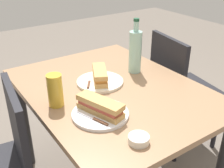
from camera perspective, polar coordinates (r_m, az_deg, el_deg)
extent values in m
cube|color=#997251|center=(1.50, 0.00, -1.19)|extent=(1.12, 0.85, 0.03)
cylinder|color=#262628|center=(1.65, 21.67, -15.71)|extent=(0.06, 0.06, 0.69)
cylinder|color=#262628|center=(2.22, 0.54, -1.76)|extent=(0.06, 0.06, 0.69)
cylinder|color=#262628|center=(1.95, -17.62, -7.54)|extent=(0.06, 0.06, 0.69)
cube|color=black|center=(1.32, -18.83, -8.78)|extent=(0.38, 0.08, 0.40)
cube|color=black|center=(2.09, 14.97, -0.92)|extent=(0.46, 0.46, 0.02)
cube|color=black|center=(1.90, 11.33, 3.58)|extent=(0.38, 0.09, 0.40)
cylinder|color=black|center=(2.21, 20.81, -7.41)|extent=(0.04, 0.04, 0.45)
cylinder|color=black|center=(2.43, 15.03, -3.21)|extent=(0.04, 0.04, 0.45)
cylinder|color=black|center=(2.00, 13.26, -10.19)|extent=(0.04, 0.04, 0.45)
cylinder|color=black|center=(2.24, 7.78, -5.24)|extent=(0.04, 0.04, 0.45)
cylinder|color=white|center=(1.25, -2.43, -6.19)|extent=(0.26, 0.26, 0.01)
cube|color=tan|center=(1.24, -2.44, -5.42)|extent=(0.24, 0.14, 0.02)
cube|color=#B74C3D|center=(1.23, -2.46, -4.58)|extent=(0.22, 0.12, 0.02)
cube|color=tan|center=(1.22, -2.48, -3.72)|extent=(0.24, 0.14, 0.02)
cube|color=silver|center=(1.24, -5.61, -6.33)|extent=(0.10, 0.04, 0.00)
cube|color=#59331E|center=(1.18, -2.40, -7.76)|extent=(0.08, 0.03, 0.01)
cylinder|color=silver|center=(1.53, -2.48, 0.48)|extent=(0.26, 0.26, 0.01)
cube|color=tan|center=(1.53, -2.50, 1.15)|extent=(0.21, 0.15, 0.02)
cube|color=#CC8438|center=(1.52, -2.52, 1.88)|extent=(0.19, 0.14, 0.02)
cube|color=tan|center=(1.51, -2.53, 2.62)|extent=(0.21, 0.15, 0.02)
cube|color=silver|center=(1.56, -4.53, 1.33)|extent=(0.09, 0.07, 0.00)
cube|color=#59331E|center=(1.48, -4.84, -0.12)|extent=(0.07, 0.05, 0.01)
cylinder|color=#99C6B7|center=(1.63, 4.79, 6.53)|extent=(0.07, 0.07, 0.25)
cylinder|color=#99C6B7|center=(1.59, 5.01, 11.74)|extent=(0.03, 0.03, 0.06)
cylinder|color=#19472D|center=(1.58, 5.06, 13.05)|extent=(0.03, 0.03, 0.02)
cylinder|color=gold|center=(1.32, -11.72, -1.21)|extent=(0.07, 0.07, 0.16)
cylinder|color=silver|center=(1.10, 5.52, -11.27)|extent=(0.08, 0.08, 0.03)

